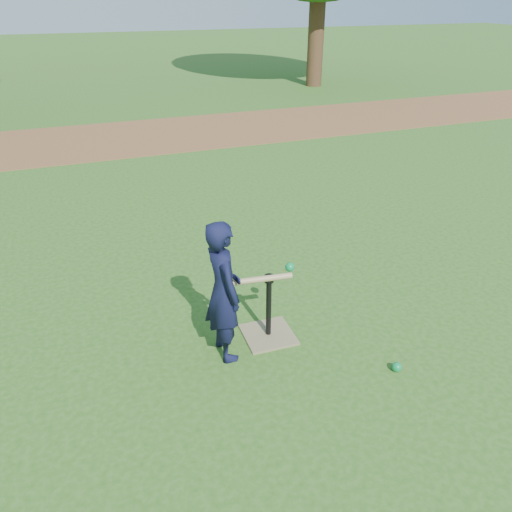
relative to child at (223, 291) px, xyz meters
name	(u,v)px	position (x,y,z in m)	size (l,w,h in m)	color
ground	(275,346)	(0.42, -0.07, -0.60)	(80.00, 80.00, 0.00)	#285116
dirt_strip	(135,137)	(0.42, 7.43, -0.60)	(24.00, 3.00, 0.01)	brown
child	(223,291)	(0.00, 0.00, 0.00)	(0.44, 0.29, 1.21)	black
wiffle_ball_ground	(397,367)	(1.20, -0.72, -0.56)	(0.08, 0.08, 0.08)	#0B7F3F
batting_tee	(268,325)	(0.42, 0.08, -0.49)	(0.45, 0.45, 0.61)	#7E7150
swing_action	(260,278)	(0.34, 0.06, 0.02)	(0.68, 0.14, 0.11)	tan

